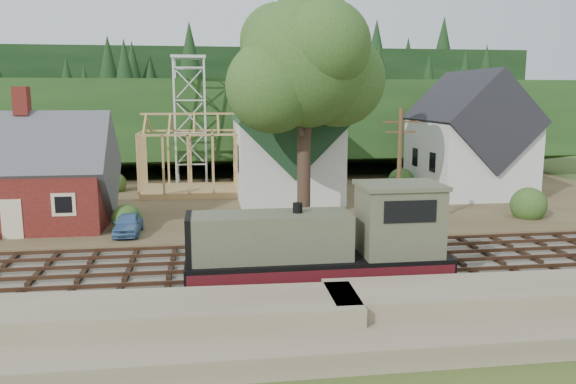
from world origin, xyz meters
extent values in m
plane|color=#384C1E|center=(0.00, 0.00, 0.00)|extent=(140.00, 140.00, 0.00)
cube|color=#7F7259|center=(0.00, -8.50, 0.00)|extent=(64.00, 5.00, 1.60)
cube|color=#726B5B|center=(0.00, 0.00, 0.08)|extent=(64.00, 11.00, 0.16)
cube|color=brown|center=(0.00, 18.00, 0.15)|extent=(64.00, 26.00, 0.30)
cube|color=#1E3F19|center=(0.00, 42.00, 0.00)|extent=(70.00, 28.96, 12.74)
cube|color=black|center=(0.00, 58.00, 0.00)|extent=(80.00, 20.00, 12.00)
cube|color=#571316|center=(-16.00, 11.00, 2.20)|extent=(10.00, 7.00, 3.80)
cube|color=#4C4C51|center=(-16.00, 11.00, 4.10)|extent=(10.80, 7.41, 7.41)
cube|color=#571316|center=(-16.00, 11.00, 8.40)|extent=(0.90, 0.90, 1.80)
cube|color=beige|center=(-16.00, 7.48, 1.50)|extent=(1.20, 0.06, 2.40)
cube|color=silver|center=(2.00, 20.00, 3.50)|extent=(8.00, 12.00, 6.40)
cube|color=#17331D|center=(2.00, 20.00, 6.70)|extent=(8.40, 12.96, 8.40)
cube|color=silver|center=(2.00, 14.00, 8.70)|extent=(2.40, 2.40, 4.00)
cone|color=#17331D|center=(2.00, 14.00, 12.00)|extent=(5.37, 5.37, 2.60)
cube|color=silver|center=(18.00, 19.00, 3.50)|extent=(8.00, 10.00, 6.40)
cube|color=black|center=(18.00, 19.00, 6.70)|extent=(8.40, 10.80, 8.40)
cube|color=tan|center=(-6.00, 22.00, 0.55)|extent=(8.00, 6.00, 0.50)
cube|color=tan|center=(-6.00, 22.00, 7.20)|extent=(8.00, 0.18, 0.18)
cube|color=silver|center=(-7.40, 26.60, 6.30)|extent=(0.18, 0.18, 12.00)
cube|color=silver|center=(-4.60, 26.60, 6.30)|extent=(0.18, 0.18, 12.00)
cube|color=silver|center=(-7.40, 29.40, 6.30)|extent=(0.18, 0.18, 12.00)
cube|color=silver|center=(-4.60, 29.40, 6.30)|extent=(0.18, 0.18, 12.00)
cube|color=silver|center=(-6.00, 28.00, 12.30)|extent=(3.20, 3.20, 0.25)
cylinder|color=#38281E|center=(2.00, 10.00, 4.30)|extent=(0.90, 0.90, 8.00)
sphere|color=#32501E|center=(2.00, 10.00, 10.80)|extent=(8.40, 8.40, 8.40)
sphere|color=#32501E|center=(4.50, 11.00, 9.80)|extent=(6.40, 6.40, 6.40)
sphere|color=#32501E|center=(-0.20, 9.20, 9.30)|extent=(6.00, 6.00, 6.00)
cylinder|color=#4C331E|center=(7.00, 5.20, 4.00)|extent=(0.28, 0.28, 8.00)
cube|color=#4C331E|center=(7.00, 5.20, 7.20)|extent=(2.20, 0.12, 0.12)
cube|color=#4C331E|center=(7.00, 5.20, 6.60)|extent=(1.80, 0.12, 0.12)
cube|color=black|center=(0.49, -3.00, 0.33)|extent=(11.69, 2.44, 0.34)
cube|color=black|center=(0.49, -3.00, 1.05)|extent=(11.69, 2.83, 1.07)
cube|color=#504F3A|center=(-1.66, -3.00, 2.60)|extent=(7.01, 2.24, 2.05)
cube|color=#504F3A|center=(4.19, -3.00, 3.14)|extent=(3.51, 2.73, 3.12)
cube|color=#504F3A|center=(4.19, -3.00, 4.75)|extent=(3.70, 2.92, 0.19)
cube|color=black|center=(4.19, -4.38, 3.82)|extent=(2.34, 0.06, 0.97)
cube|color=#4E1016|center=(0.49, -4.43, 1.05)|extent=(11.69, 0.04, 0.68)
cube|color=#4E1016|center=(0.49, -1.57, 1.05)|extent=(11.69, 0.04, 0.68)
cylinder|color=black|center=(-0.49, -3.00, 3.73)|extent=(0.43, 0.43, 0.68)
imported|color=#527EB1|center=(-9.35, 7.78, 0.96)|extent=(1.58, 3.88, 1.32)
imported|color=#A90D21|center=(19.54, 17.81, 0.85)|extent=(4.30, 2.74, 1.11)
camera|label=1|loc=(-4.30, -26.97, 8.73)|focal=35.00mm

